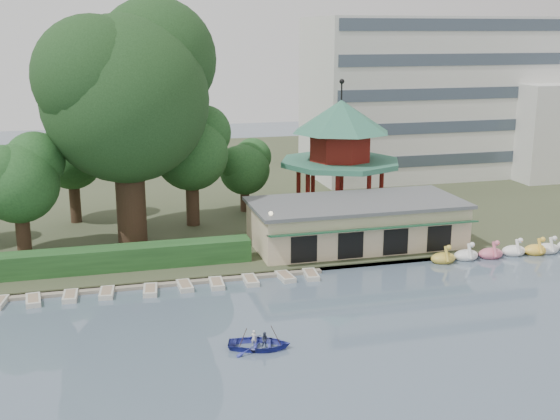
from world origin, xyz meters
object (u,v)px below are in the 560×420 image
object	(u,v)px
dock	(101,288)
big_tree	(127,86)
rowboat_with_passengers	(259,340)
boathouse	(356,222)
pavilion	(340,146)

from	to	relation	value
dock	big_tree	distance (m)	18.08
dock	rowboat_with_passengers	size ratio (longest dim) A/B	5.55
boathouse	pavilion	bearing A→B (deg)	78.72
dock	pavilion	xyz separation A→B (m)	(24.00, 14.80, 7.36)
boathouse	dock	bearing A→B (deg)	-167.76
dock	big_tree	world-z (taller)	big_tree
big_tree	rowboat_with_passengers	xyz separation A→B (m)	(5.90, -23.80, -13.54)
rowboat_with_passengers	pavilion	bearing A→B (deg)	61.60
dock	rowboat_with_passengers	xyz separation A→B (m)	(9.10, -12.77, 0.43)
dock	boathouse	world-z (taller)	boathouse
big_tree	rowboat_with_passengers	bearing A→B (deg)	-76.07
pavilion	big_tree	bearing A→B (deg)	-169.74
rowboat_with_passengers	dock	bearing A→B (deg)	125.48
boathouse	pavilion	size ratio (longest dim) A/B	1.38
boathouse	big_tree	xyz separation A→B (m)	(-18.80, 6.26, 11.72)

